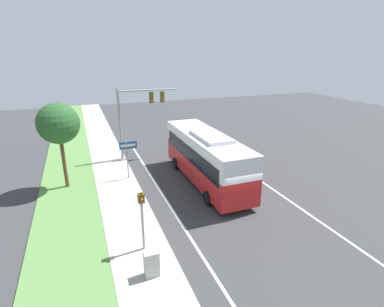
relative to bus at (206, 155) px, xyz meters
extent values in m
plane|color=#38383A|center=(0.18, -4.16, -2.02)|extent=(80.00, 80.00, 0.00)
cube|color=#ADA89E|center=(-6.02, -4.16, -1.96)|extent=(2.80, 80.00, 0.12)
cube|color=#568442|center=(-9.22, -4.16, -1.97)|extent=(3.60, 80.00, 0.10)
cube|color=silver|center=(-3.42, -4.16, -2.02)|extent=(0.14, 30.00, 0.01)
cube|color=silver|center=(3.78, -4.16, -2.02)|extent=(0.14, 30.00, 0.01)
cube|color=red|center=(0.00, 0.01, -0.79)|extent=(2.51, 10.10, 1.70)
cube|color=silver|center=(0.00, 0.01, 0.75)|extent=(2.51, 10.10, 1.39)
cube|color=black|center=(0.00, 0.01, 0.27)|extent=(2.55, 9.29, 1.05)
cube|color=silver|center=(0.00, -0.75, 1.57)|extent=(1.75, 3.53, 0.24)
cylinder|color=black|center=(-1.20, 3.14, -1.57)|extent=(0.28, 0.91, 0.91)
cylinder|color=black|center=(1.20, 3.14, -1.57)|extent=(0.28, 0.91, 0.91)
cylinder|color=black|center=(-1.20, -3.12, -1.57)|extent=(0.28, 0.91, 0.91)
cylinder|color=black|center=(1.20, -3.12, -1.57)|extent=(0.28, 0.91, 0.91)
cylinder|color=#939399|center=(-4.87, 6.72, 1.02)|extent=(0.20, 0.20, 6.07)
cylinder|color=#939399|center=(-2.30, 6.72, 3.80)|extent=(5.14, 0.14, 0.14)
cube|color=#47470F|center=(-2.13, 6.72, 3.18)|extent=(0.32, 0.28, 0.90)
sphere|color=red|center=(-2.13, 6.54, 2.93)|extent=(0.18, 0.18, 0.18)
cube|color=#47470F|center=(-1.19, 6.72, 3.18)|extent=(0.32, 0.28, 0.90)
sphere|color=red|center=(-1.19, 6.54, 2.93)|extent=(0.18, 0.18, 0.18)
cylinder|color=#939399|center=(-5.81, -6.12, -0.53)|extent=(0.12, 0.12, 2.98)
cube|color=#47470F|center=(-5.81, -6.12, 0.74)|extent=(0.28, 0.24, 0.44)
sphere|color=red|center=(-5.81, -6.27, 0.74)|extent=(0.14, 0.14, 0.14)
cylinder|color=#939399|center=(-5.09, 2.38, -0.56)|extent=(0.08, 0.08, 2.92)
cube|color=#19478C|center=(-4.97, 2.38, 0.59)|extent=(1.24, 0.03, 0.52)
cube|color=white|center=(-4.97, 2.36, 0.59)|extent=(1.05, 0.01, 0.18)
cube|color=#A8A8A3|center=(-5.88, -7.95, -1.34)|extent=(0.60, 0.45, 1.12)
cylinder|color=brown|center=(-9.24, 2.53, -0.11)|extent=(0.24, 0.24, 3.63)
sphere|color=#285628|center=(-9.24, 2.53, 2.50)|extent=(2.66, 2.66, 2.66)
camera|label=1|loc=(-7.94, -17.98, 6.94)|focal=28.00mm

